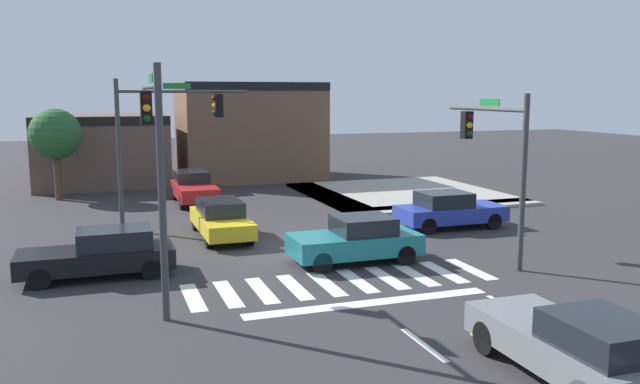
% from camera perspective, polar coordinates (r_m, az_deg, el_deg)
% --- Properties ---
extents(ground_plane, '(120.00, 120.00, 0.00)m').
position_cam_1_polar(ground_plane, '(23.11, -2.10, -4.93)').
color(ground_plane, '#302D30').
extents(crosswalk_near, '(9.05, 2.51, 0.01)m').
position_cam_1_polar(crosswalk_near, '(19.00, 1.93, -7.94)').
color(crosswalk_near, silver).
rests_on(crosswalk_near, ground_plane).
extents(bike_detector_marking, '(1.10, 1.10, 0.01)m').
position_cam_1_polar(bike_detector_marking, '(15.61, 15.15, -12.02)').
color(bike_detector_marking, yellow).
rests_on(bike_detector_marking, ground_plane).
extents(curb_corner_northeast, '(10.00, 10.60, 0.15)m').
position_cam_1_polar(curb_corner_northeast, '(34.79, 6.75, -0.23)').
color(curb_corner_northeast, '#9E998E').
rests_on(curb_corner_northeast, ground_plane).
extents(storefront_row, '(17.10, 6.53, 6.10)m').
position_cam_1_polar(storefront_row, '(41.20, -10.84, 4.75)').
color(storefront_row, brown).
rests_on(storefront_row, ground_plane).
extents(traffic_signal_southwest, '(0.32, 4.38, 6.14)m').
position_cam_1_polar(traffic_signal_southwest, '(17.11, -14.42, 4.11)').
color(traffic_signal_southwest, '#383A3D').
rests_on(traffic_signal_southwest, ground_plane).
extents(traffic_signal_northwest, '(5.27, 0.32, 6.01)m').
position_cam_1_polar(traffic_signal_northwest, '(26.77, -13.58, 5.65)').
color(traffic_signal_northwest, '#383A3D').
rests_on(traffic_signal_northwest, ground_plane).
extents(traffic_signal_southeast, '(0.32, 4.44, 5.44)m').
position_cam_1_polar(traffic_signal_southeast, '(21.70, 15.21, 3.78)').
color(traffic_signal_southeast, '#383A3D').
rests_on(traffic_signal_southeast, ground_plane).
extents(car_teal, '(4.16, 1.92, 1.50)m').
position_cam_1_polar(car_teal, '(21.03, 3.23, -4.23)').
color(car_teal, '#196B70').
rests_on(car_teal, ground_plane).
extents(car_red, '(1.83, 4.39, 1.53)m').
position_cam_1_polar(car_red, '(32.95, -11.08, 0.42)').
color(car_red, red).
rests_on(car_red, ground_plane).
extents(car_blue, '(4.36, 1.90, 1.49)m').
position_cam_1_polar(car_blue, '(26.83, 11.29, -1.56)').
color(car_blue, '#23389E').
rests_on(car_blue, ground_plane).
extents(car_yellow, '(1.72, 4.72, 1.41)m').
position_cam_1_polar(car_yellow, '(24.98, -8.73, -2.31)').
color(car_yellow, gold).
rests_on(car_yellow, ground_plane).
extents(car_black, '(4.47, 1.75, 1.44)m').
position_cam_1_polar(car_black, '(20.43, -18.70, -5.14)').
color(car_black, black).
rests_on(car_black, ground_plane).
extents(car_gray, '(1.78, 4.35, 1.51)m').
position_cam_1_polar(car_gray, '(13.41, 21.50, -12.40)').
color(car_gray, slate).
rests_on(car_gray, ground_plane).
extents(roadside_tree, '(2.58, 2.58, 4.69)m').
position_cam_1_polar(roadside_tree, '(35.59, -22.31, 4.70)').
color(roadside_tree, '#4C3823').
rests_on(roadside_tree, ground_plane).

